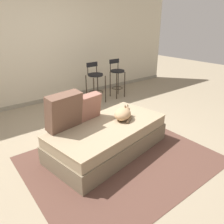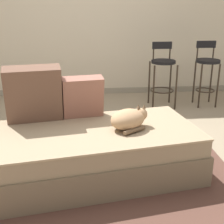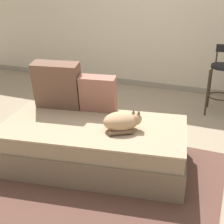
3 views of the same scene
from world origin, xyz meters
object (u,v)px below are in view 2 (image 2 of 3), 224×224
(couch, at_px, (96,152))
(throw_pillow_middle, at_px, (83,97))
(throw_pillow_corner, at_px, (33,94))
(cat, at_px, (129,119))
(bar_stool_by_doorway, at_px, (207,68))
(bar_stool_near_window, at_px, (163,70))

(couch, bearing_deg, throw_pillow_middle, 107.05)
(throw_pillow_corner, bearing_deg, cat, -16.96)
(throw_pillow_corner, bearing_deg, couch, -25.78)
(throw_pillow_middle, xyz_separation_m, cat, (0.39, -0.33, -0.11))
(throw_pillow_middle, relative_size, cat, 1.00)
(couch, xyz_separation_m, throw_pillow_corner, (-0.54, 0.26, 0.47))
(couch, relative_size, throw_pillow_middle, 4.72)
(throw_pillow_middle, distance_m, cat, 0.52)
(couch, height_order, throw_pillow_middle, throw_pillow_middle)
(couch, xyz_separation_m, cat, (0.29, 0.01, 0.30))
(bar_stool_by_doorway, bearing_deg, throw_pillow_corner, -144.04)
(cat, height_order, bar_stool_by_doorway, bar_stool_by_doorway)
(bar_stool_by_doorway, bearing_deg, bar_stool_near_window, -179.89)
(couch, height_order, bar_stool_near_window, bar_stool_near_window)
(throw_pillow_middle, bearing_deg, bar_stool_near_window, 53.48)
(bar_stool_by_doorway, bearing_deg, throw_pillow_middle, -139.30)
(cat, bearing_deg, bar_stool_by_doorway, 53.21)
(cat, relative_size, bar_stool_by_doorway, 0.43)
(couch, relative_size, bar_stool_by_doorway, 2.04)
(couch, distance_m, bar_stool_near_window, 2.15)
(throw_pillow_corner, bearing_deg, bar_stool_by_doorway, 35.96)
(bar_stool_by_doorway, bearing_deg, couch, -131.97)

